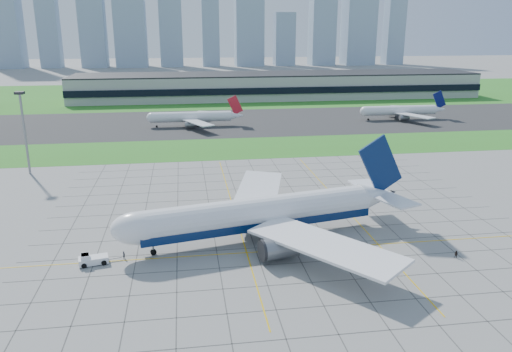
% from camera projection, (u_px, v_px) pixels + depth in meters
% --- Properties ---
extents(ground, '(1400.00, 1400.00, 0.00)m').
position_uv_depth(ground, '(293.00, 246.00, 104.63)').
color(ground, gray).
rests_on(ground, ground).
extents(grass_median, '(700.00, 35.00, 0.04)m').
position_uv_depth(grass_median, '(242.00, 148.00, 189.99)').
color(grass_median, '#317521').
rests_on(grass_median, ground).
extents(asphalt_taxiway, '(700.00, 75.00, 0.04)m').
position_uv_depth(asphalt_taxiway, '(229.00, 122.00, 242.15)').
color(asphalt_taxiway, '#383838').
rests_on(asphalt_taxiway, ground).
extents(grass_far, '(700.00, 145.00, 0.04)m').
position_uv_depth(grass_far, '(214.00, 94.00, 346.48)').
color(grass_far, '#317521').
rests_on(grass_far, ground).
extents(apron_markings, '(120.00, 130.00, 0.03)m').
position_uv_depth(apron_markings, '(284.00, 226.00, 115.20)').
color(apron_markings, '#474744').
rests_on(apron_markings, ground).
extents(terminal, '(260.00, 43.00, 15.80)m').
position_uv_depth(terminal, '(277.00, 85.00, 325.97)').
color(terminal, '#B7B7B2').
rests_on(terminal, ground).
extents(light_mast, '(2.50, 2.50, 25.60)m').
position_uv_depth(light_mast, '(23.00, 123.00, 151.93)').
color(light_mast, gray).
rests_on(light_mast, ground).
extents(city_skyline, '(523.00, 32.40, 160.00)m').
position_uv_depth(city_skyline, '(190.00, 14.00, 579.80)').
color(city_skyline, '#90A6BC').
rests_on(city_skyline, ground).
extents(airliner, '(65.72, 65.92, 20.92)m').
position_uv_depth(airliner, '(261.00, 214.00, 106.40)').
color(airliner, white).
rests_on(airliner, ground).
extents(pushback_tug, '(8.12, 3.72, 2.23)m').
position_uv_depth(pushback_tug, '(92.00, 259.00, 96.14)').
color(pushback_tug, white).
rests_on(pushback_tug, ground).
extents(crew_near, '(0.60, 0.68, 1.57)m').
position_uv_depth(crew_near, '(124.00, 255.00, 98.47)').
color(crew_near, black).
rests_on(crew_near, ground).
extents(crew_far, '(0.93, 0.96, 1.57)m').
position_uv_depth(crew_far, '(456.00, 254.00, 98.75)').
color(crew_far, black).
rests_on(crew_far, ground).
extents(distant_jet_1, '(42.14, 42.66, 14.08)m').
position_uv_depth(distant_jet_1, '(193.00, 117.00, 230.52)').
color(distant_jet_1, white).
rests_on(distant_jet_1, ground).
extents(distant_jet_2, '(42.42, 42.66, 14.08)m').
position_uv_depth(distant_jet_2, '(401.00, 110.00, 248.39)').
color(distant_jet_2, white).
rests_on(distant_jet_2, ground).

